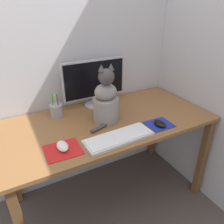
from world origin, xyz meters
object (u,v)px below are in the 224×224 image
at_px(keyboard, 119,137).
at_px(computer_mouse_right, 160,123).
at_px(monitor, 94,82).
at_px(pen_cup, 56,110).
at_px(cat, 106,101).
at_px(computer_mouse_left, 62,146).

relative_size(keyboard, computer_mouse_right, 4.32).
relative_size(monitor, computer_mouse_right, 4.94).
bearing_deg(pen_cup, monitor, 6.31).
bearing_deg(keyboard, computer_mouse_right, -1.19).
xyz_separation_m(monitor, pen_cup, (-0.33, -0.04, -0.15)).
relative_size(computer_mouse_right, cat, 0.25).
distance_m(monitor, pen_cup, 0.36).
bearing_deg(cat, monitor, 85.60).
height_order(monitor, computer_mouse_left, monitor).
distance_m(computer_mouse_left, pen_cup, 0.42).
height_order(cat, pen_cup, cat).
relative_size(keyboard, computer_mouse_left, 4.16).
height_order(monitor, keyboard, monitor).
xyz_separation_m(monitor, computer_mouse_right, (0.25, -0.50, -0.18)).
xyz_separation_m(monitor, computer_mouse_left, (-0.41, -0.45, -0.18)).
bearing_deg(monitor, computer_mouse_right, -63.48).
distance_m(monitor, keyboard, 0.55).
relative_size(computer_mouse_left, pen_cup, 0.60).
bearing_deg(keyboard, pen_cup, 115.95).
distance_m(keyboard, pen_cup, 0.54).
height_order(keyboard, computer_mouse_left, computer_mouse_left).
relative_size(monitor, cat, 1.24).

